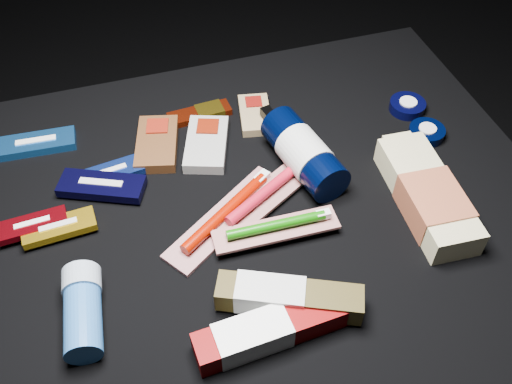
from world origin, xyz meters
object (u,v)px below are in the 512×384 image
object	(u,v)px
lotion_bottle	(304,153)
bodywash_bottle	(428,196)
deodorant_stick	(83,310)
toothpaste_carton_red	(265,332)

from	to	relation	value
lotion_bottle	bodywash_bottle	xyz separation A→B (m)	(0.16, -0.14, -0.01)
bodywash_bottle	deodorant_stick	world-z (taller)	deodorant_stick
deodorant_stick	toothpaste_carton_red	xyz separation A→B (m)	(0.22, -0.10, -0.01)
lotion_bottle	toothpaste_carton_red	size ratio (longest dim) A/B	1.07
bodywash_bottle	lotion_bottle	bearing A→B (deg)	142.14
deodorant_stick	bodywash_bottle	bearing A→B (deg)	9.42
deodorant_stick	toothpaste_carton_red	size ratio (longest dim) A/B	0.62
toothpaste_carton_red	bodywash_bottle	bearing A→B (deg)	21.11
lotion_bottle	toothpaste_carton_red	bearing A→B (deg)	-130.37
lotion_bottle	bodywash_bottle	size ratio (longest dim) A/B	0.92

